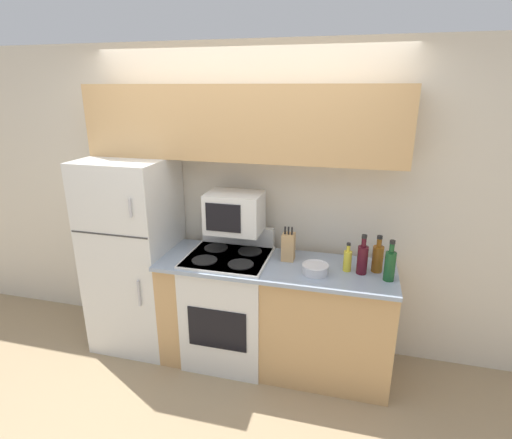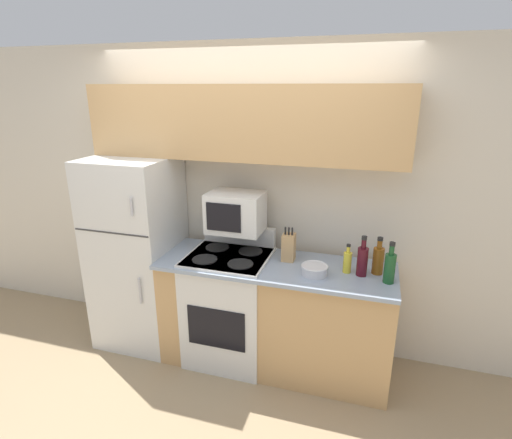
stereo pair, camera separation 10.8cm
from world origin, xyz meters
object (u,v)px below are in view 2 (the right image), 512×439
(knife_block, at_px, (289,247))
(bottle_cooking_spray, at_px, (347,261))
(stove, at_px, (230,305))
(bottle_wine_green, at_px, (390,267))
(refrigerator, at_px, (138,253))
(bottle_wine_red, at_px, (362,260))
(bowl, at_px, (315,270))
(bottle_whiskey, at_px, (378,259))
(microwave, at_px, (236,212))

(knife_block, bearing_deg, bottle_cooking_spray, -10.74)
(stove, bearing_deg, bottle_wine_green, -3.42)
(refrigerator, distance_m, bottle_wine_red, 1.90)
(knife_block, xyz_separation_m, bottle_cooking_spray, (0.46, -0.09, -0.02))
(refrigerator, xyz_separation_m, bottle_wine_red, (1.89, -0.05, 0.20))
(refrigerator, relative_size, stove, 1.52)
(bottle_wine_red, bearing_deg, bowl, -164.40)
(bottle_cooking_spray, xyz_separation_m, bottle_whiskey, (0.21, 0.04, 0.02))
(microwave, xyz_separation_m, bowl, (0.68, -0.23, -0.30))
(refrigerator, relative_size, bottle_cooking_spray, 7.56)
(knife_block, relative_size, bowl, 1.40)
(microwave, xyz_separation_m, knife_block, (0.45, -0.03, -0.23))
(bowl, distance_m, bottle_cooking_spray, 0.25)
(bowl, bearing_deg, stove, 171.75)
(knife_block, relative_size, bottle_wine_green, 0.92)
(microwave, bearing_deg, refrigerator, -174.27)
(stove, relative_size, bowl, 5.56)
(knife_block, distance_m, bowl, 0.32)
(refrigerator, distance_m, bottle_whiskey, 2.01)
(stove, xyz_separation_m, microwave, (0.02, 0.13, 0.77))
(knife_block, height_order, bowl, knife_block)
(stove, relative_size, microwave, 2.50)
(stove, bearing_deg, microwave, 81.12)
(microwave, bearing_deg, bowl, -18.65)
(microwave, relative_size, bottle_cooking_spray, 1.99)
(knife_block, bearing_deg, bottle_wine_red, -10.71)
(bottle_whiskey, xyz_separation_m, bottle_wine_red, (-0.11, -0.06, 0.01))
(stove, relative_size, bottle_wine_red, 3.64)
(refrigerator, relative_size, knife_block, 6.03)
(bottle_cooking_spray, height_order, bottle_whiskey, bottle_whiskey)
(refrigerator, relative_size, microwave, 3.81)
(stove, bearing_deg, knife_block, 11.52)
(bottle_wine_green, distance_m, bottle_whiskey, 0.15)
(microwave, bearing_deg, bottle_wine_green, -9.56)
(bottle_wine_red, bearing_deg, refrigerator, 178.46)
(bottle_wine_green, height_order, bottle_whiskey, bottle_wine_green)
(stove, height_order, bottle_cooking_spray, bottle_cooking_spray)
(microwave, xyz_separation_m, bottle_cooking_spray, (0.90, -0.12, -0.26))
(bottle_cooking_spray, distance_m, bottle_whiskey, 0.22)
(bowl, relative_size, bottle_wine_green, 0.65)
(bowl, distance_m, bottle_whiskey, 0.47)
(refrigerator, xyz_separation_m, bottle_whiskey, (2.00, 0.01, 0.19))
(knife_block, bearing_deg, refrigerator, -177.62)
(bottle_cooking_spray, bearing_deg, bottle_wine_green, -15.58)
(refrigerator, height_order, knife_block, refrigerator)
(refrigerator, bearing_deg, bottle_wine_red, -1.54)
(knife_block, bearing_deg, bottle_whiskey, -3.60)
(bottle_whiskey, bearing_deg, bottle_wine_green, -58.25)
(microwave, bearing_deg, bottle_whiskey, -3.87)
(stove, xyz_separation_m, bottle_wine_red, (1.03, -0.01, 0.55))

